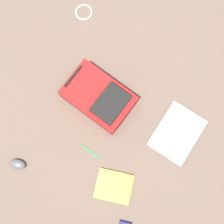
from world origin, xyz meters
TOP-DOWN VIEW (x-y plane):
  - ground_plane at (0.00, 0.00)m, footprint 4.17×4.17m
  - backpack at (0.06, 0.07)m, footprint 0.34×0.47m
  - laptop at (0.11, -0.49)m, footprint 0.37×0.29m
  - book_comic at (-0.39, -0.29)m, footprint 0.25×0.27m
  - computer_mouse at (-0.57, 0.33)m, footprint 0.08×0.12m
  - cable_coil at (0.57, 0.48)m, footprint 0.12×0.12m
  - pen_black at (-0.27, -0.05)m, footprint 0.03×0.14m

SIDE VIEW (x-z plane):
  - ground_plane at x=0.00m, z-range 0.00..0.00m
  - pen_black at x=-0.27m, z-range 0.00..0.01m
  - cable_coil at x=0.57m, z-range 0.00..0.01m
  - book_comic at x=-0.39m, z-range 0.00..0.02m
  - laptop at x=0.11m, z-range 0.00..0.03m
  - computer_mouse at x=-0.57m, z-range 0.00..0.04m
  - backpack at x=0.06m, z-range -0.01..0.17m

